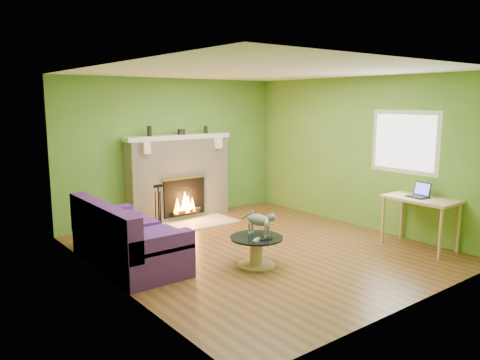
# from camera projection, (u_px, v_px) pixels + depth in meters

# --- Properties ---
(floor) EXTENTS (5.00, 5.00, 0.00)m
(floor) POSITION_uv_depth(u_px,v_px,m) (259.00, 249.00, 7.00)
(floor) COLOR brown
(floor) RESTS_ON ground
(ceiling) EXTENTS (5.00, 5.00, 0.00)m
(ceiling) POSITION_uv_depth(u_px,v_px,m) (260.00, 71.00, 6.56)
(ceiling) COLOR white
(ceiling) RESTS_ON wall_back
(wall_back) EXTENTS (5.00, 0.00, 5.00)m
(wall_back) POSITION_uv_depth(u_px,v_px,m) (173.00, 149.00, 8.73)
(wall_back) COLOR #4F7F29
(wall_back) RESTS_ON floor
(wall_front) EXTENTS (5.00, 0.00, 5.00)m
(wall_front) POSITION_uv_depth(u_px,v_px,m) (415.00, 188.00, 4.83)
(wall_front) COLOR #4F7F29
(wall_front) RESTS_ON floor
(wall_left) EXTENTS (0.00, 5.00, 5.00)m
(wall_left) POSITION_uv_depth(u_px,v_px,m) (111.00, 179.00, 5.42)
(wall_left) COLOR #4F7F29
(wall_left) RESTS_ON floor
(wall_right) EXTENTS (0.00, 5.00, 5.00)m
(wall_right) POSITION_uv_depth(u_px,v_px,m) (358.00, 153.00, 8.14)
(wall_right) COLOR #4F7F29
(wall_right) RESTS_ON floor
(window_frame) EXTENTS (0.00, 1.20, 1.20)m
(window_frame) POSITION_uv_depth(u_px,v_px,m) (405.00, 142.00, 7.39)
(window_frame) COLOR silver
(window_frame) RESTS_ON wall_right
(window_pane) EXTENTS (0.00, 1.06, 1.06)m
(window_pane) POSITION_uv_depth(u_px,v_px,m) (404.00, 142.00, 7.38)
(window_pane) COLOR white
(window_pane) RESTS_ON wall_right
(fireplace) EXTENTS (2.10, 0.46, 1.58)m
(fireplace) POSITION_uv_depth(u_px,v_px,m) (179.00, 178.00, 8.68)
(fireplace) COLOR beige
(fireplace) RESTS_ON floor
(hearth) EXTENTS (1.50, 0.75, 0.03)m
(hearth) POSITION_uv_depth(u_px,v_px,m) (195.00, 224.00, 8.40)
(hearth) COLOR beige
(hearth) RESTS_ON floor
(mantel) EXTENTS (2.10, 0.28, 0.08)m
(mantel) POSITION_uv_depth(u_px,v_px,m) (179.00, 137.00, 8.53)
(mantel) COLOR white
(mantel) RESTS_ON fireplace
(sofa) EXTENTS (0.89, 1.96, 0.88)m
(sofa) POSITION_uv_depth(u_px,v_px,m) (125.00, 240.00, 6.29)
(sofa) COLOR #461A66
(sofa) RESTS_ON floor
(coffee_table) EXTENTS (0.71, 0.71, 0.40)m
(coffee_table) POSITION_uv_depth(u_px,v_px,m) (256.00, 249.00, 6.26)
(coffee_table) COLOR tan
(coffee_table) RESTS_ON floor
(desk) EXTENTS (0.61, 1.04, 0.77)m
(desk) POSITION_uv_depth(u_px,v_px,m) (421.00, 204.00, 6.95)
(desk) COLOR tan
(desk) RESTS_ON floor
(cat) EXTENTS (0.32, 0.57, 0.34)m
(cat) POSITION_uv_depth(u_px,v_px,m) (259.00, 223.00, 6.29)
(cat) COLOR slate
(cat) RESTS_ON coffee_table
(remote_silver) EXTENTS (0.17, 0.12, 0.02)m
(remote_silver) POSITION_uv_depth(u_px,v_px,m) (256.00, 240.00, 6.07)
(remote_silver) COLOR gray
(remote_silver) RESTS_ON coffee_table
(remote_black) EXTENTS (0.17, 0.08, 0.02)m
(remote_black) POSITION_uv_depth(u_px,v_px,m) (266.00, 239.00, 6.10)
(remote_black) COLOR black
(remote_black) RESTS_ON coffee_table
(laptop) EXTENTS (0.30, 0.33, 0.22)m
(laptop) POSITION_uv_depth(u_px,v_px,m) (418.00, 190.00, 6.94)
(laptop) COLOR black
(laptop) RESTS_ON desk
(fire_tools) EXTENTS (0.20, 0.20, 0.75)m
(fire_tools) POSITION_uv_depth(u_px,v_px,m) (159.00, 206.00, 8.07)
(fire_tools) COLOR black
(fire_tools) RESTS_ON hearth
(mantel_vase_left) EXTENTS (0.08, 0.08, 0.18)m
(mantel_vase_left) POSITION_uv_depth(u_px,v_px,m) (149.00, 131.00, 8.19)
(mantel_vase_left) COLOR black
(mantel_vase_left) RESTS_ON mantel
(mantel_vase_right) EXTENTS (0.07, 0.07, 0.14)m
(mantel_vase_right) POSITION_uv_depth(u_px,v_px,m) (206.00, 130.00, 8.91)
(mantel_vase_right) COLOR black
(mantel_vase_right) RESTS_ON mantel
(mantel_box) EXTENTS (0.12, 0.08, 0.10)m
(mantel_box) POSITION_uv_depth(u_px,v_px,m) (181.00, 132.00, 8.59)
(mantel_box) COLOR black
(mantel_box) RESTS_ON mantel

